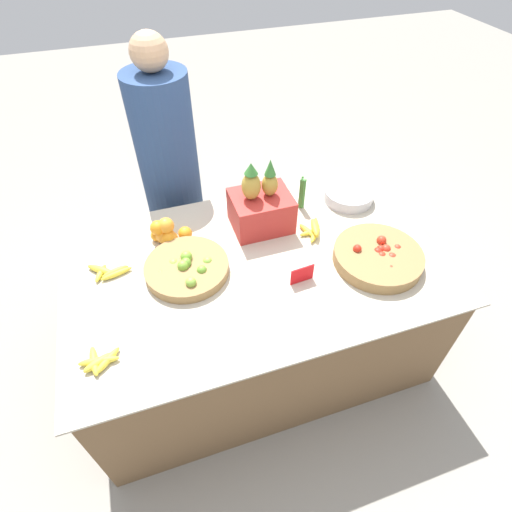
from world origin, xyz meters
TOP-DOWN VIEW (x-y plane):
  - ground_plane at (0.00, 0.00)m, footprint 12.00×12.00m
  - market_table at (0.00, 0.00)m, footprint 1.83×1.13m
  - lime_bowl at (-0.33, 0.05)m, footprint 0.40×0.40m
  - tomato_basket at (0.57, -0.17)m, footprint 0.43×0.43m
  - orange_pile at (-0.38, 0.29)m, footprint 0.21×0.12m
  - metal_bowl at (0.67, 0.32)m, footprint 0.28×0.28m
  - price_sign at (0.17, -0.18)m, footprint 0.12×0.02m
  - produce_crate at (0.11, 0.26)m, footprint 0.30×0.25m
  - veg_bundle at (0.38, 0.34)m, footprint 0.03×0.04m
  - banana_bunch_front_right at (-0.75, -0.33)m, footprint 0.17×0.14m
  - banana_bunch_middle_right at (0.35, 0.11)m, footprint 0.14×0.17m
  - banana_bunch_front_center at (-0.69, 0.15)m, footprint 0.21×0.14m
  - vendor_person at (-0.27, 0.86)m, footprint 0.35×0.35m

SIDE VIEW (x-z plane):
  - ground_plane at x=0.00m, z-range 0.00..0.00m
  - market_table at x=0.00m, z-range 0.00..0.73m
  - vendor_person at x=-0.27m, z-range -0.06..1.49m
  - banana_bunch_front_center at x=-0.69m, z-range 0.73..0.76m
  - banana_bunch_front_right at x=-0.75m, z-range 0.73..0.76m
  - banana_bunch_middle_right at x=0.35m, z-range 0.72..0.79m
  - lime_bowl at x=-0.33m, z-range 0.71..0.80m
  - metal_bowl at x=0.67m, z-range 0.73..0.79m
  - tomato_basket at x=0.57m, z-range 0.71..0.81m
  - price_sign at x=0.17m, z-range 0.73..0.82m
  - orange_pile at x=-0.38m, z-range 0.71..0.85m
  - veg_bundle at x=0.38m, z-range 0.73..0.92m
  - produce_crate at x=0.11m, z-range 0.66..1.05m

